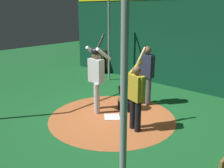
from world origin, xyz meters
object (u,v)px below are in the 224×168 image
(catcher, at_px, (127,98))
(bat_rack, at_px, (104,62))
(home_plate, at_px, (112,117))
(batter, at_px, (96,73))
(umpire, at_px, (146,72))
(visitor, at_px, (136,94))

(catcher, distance_m, bat_rack, 4.47)
(home_plate, xyz_separation_m, bat_rack, (-3.44, -3.57, 0.48))
(batter, relative_size, catcher, 2.29)
(catcher, height_order, bat_rack, bat_rack)
(batter, distance_m, umpire, 1.57)
(umpire, bearing_deg, bat_rack, -118.64)
(batter, xyz_separation_m, bat_rack, (-3.38, -2.93, -0.64))
(visitor, xyz_separation_m, bat_rack, (-3.58, -4.46, -0.43))
(visitor, distance_m, bat_rack, 5.73)
(home_plate, height_order, batter, batter)
(umpire, xyz_separation_m, bat_rack, (-2.00, -3.67, -0.52))
(home_plate, bearing_deg, bat_rack, -133.93)
(umpire, bearing_deg, catcher, -11.10)
(umpire, bearing_deg, batter, -27.98)
(batter, bearing_deg, visitor, 82.68)
(umpire, height_order, bat_rack, umpire)
(batter, distance_m, visitor, 1.55)
(batter, height_order, visitor, batter)
(batter, height_order, catcher, batter)
(catcher, relative_size, umpire, 0.53)
(home_plate, xyz_separation_m, visitor, (0.14, 0.89, 0.91))
(bat_rack, bearing_deg, catcher, 52.01)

